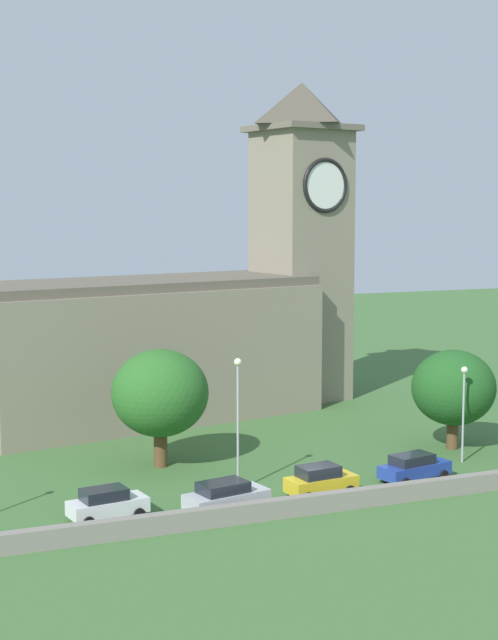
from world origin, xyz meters
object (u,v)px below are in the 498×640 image
at_px(car_blue, 414,467).
at_px(tree_churchyard, 160,393).
at_px(streetlamp_west_mid, 238,404).
at_px(tree_riverside_east, 454,388).
at_px(church, 192,316).
at_px(car_white, 107,504).
at_px(streetlamp_central, 464,398).
at_px(car_silver, 226,496).
at_px(car_yellow, 321,481).

bearing_deg(car_blue, tree_churchyard, 145.81).
height_order(streetlamp_west_mid, tree_churchyard, streetlamp_west_mid).
bearing_deg(streetlamp_west_mid, tree_riverside_east, 11.61).
bearing_deg(church, car_white, -118.62).
height_order(car_blue, streetlamp_west_mid, streetlamp_west_mid).
relative_size(church, tree_churchyard, 4.42).
bearing_deg(car_blue, streetlamp_central, 25.62).
height_order(streetlamp_west_mid, tree_riverside_east, streetlamp_west_mid).
bearing_deg(streetlamp_central, streetlamp_west_mid, -178.88).
bearing_deg(car_white, streetlamp_west_mid, 15.11).
relative_size(car_silver, streetlamp_central, 0.78).
xyz_separation_m(car_white, tree_riverside_east, (25.85, 5.86, 3.40)).
height_order(car_yellow, streetlamp_west_mid, streetlamp_west_mid).
distance_m(streetlamp_west_mid, tree_churchyard, 7.32).
relative_size(church, streetlamp_central, 5.31).
bearing_deg(tree_churchyard, tree_riverside_east, -9.24).
relative_size(streetlamp_central, tree_riverside_east, 0.92).
relative_size(streetlamp_central, tree_churchyard, 0.83).
bearing_deg(streetlamp_central, car_silver, -168.49).
xyz_separation_m(car_white, tree_churchyard, (5.84, 9.11, 3.91)).
relative_size(car_silver, streetlamp_west_mid, 0.63).
bearing_deg(streetlamp_west_mid, car_yellow, -36.33).
height_order(car_white, tree_churchyard, tree_churchyard).
xyz_separation_m(car_silver, streetlamp_central, (18.01, 3.67, 3.45)).
distance_m(church, car_yellow, 25.84).
height_order(car_yellow, car_blue, car_yellow).
bearing_deg(car_white, car_blue, 0.21).
relative_size(streetlamp_west_mid, streetlamp_central, 1.24).
xyz_separation_m(car_white, streetlamp_west_mid, (8.46, 2.28, 4.31)).
height_order(car_silver, car_blue, car_silver).
distance_m(car_yellow, tree_riverside_east, 15.28).
bearing_deg(streetlamp_west_mid, car_white, -164.89).
distance_m(streetlamp_west_mid, streetlamp_central, 15.97).
bearing_deg(car_white, streetlamp_central, 6.07).
distance_m(car_silver, car_blue, 12.80).
bearing_deg(car_blue, church, 103.71).
distance_m(car_white, tree_riverside_east, 26.72).
bearing_deg(tree_churchyard, car_blue, -34.19).
bearing_deg(car_blue, car_silver, -174.87).
relative_size(car_yellow, tree_churchyard, 0.56).
xyz_separation_m(car_silver, streetlamp_west_mid, (2.07, 3.36, 4.33)).
relative_size(car_white, streetlamp_west_mid, 0.56).
distance_m(tree_riverside_east, tree_churchyard, 20.28).
xyz_separation_m(car_blue, streetlamp_west_mid, (-10.68, 2.21, 4.33)).
bearing_deg(church, streetlamp_west_mid, -102.27).
distance_m(car_yellow, tree_churchyard, 12.38).
bearing_deg(streetlamp_central, tree_riverside_east, 66.15).
distance_m(car_silver, tree_riverside_east, 20.93).
bearing_deg(church, car_silver, -105.13).
height_order(car_blue, tree_riverside_east, tree_riverside_east).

